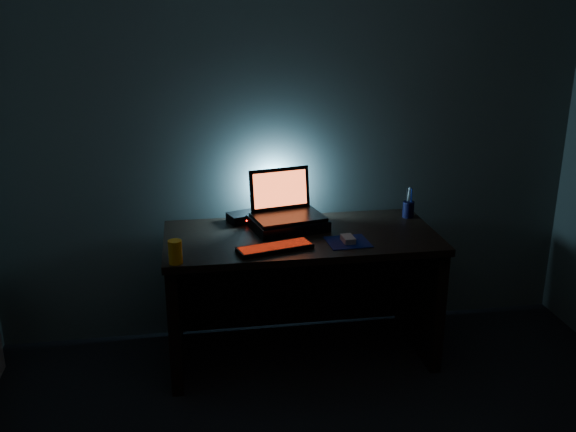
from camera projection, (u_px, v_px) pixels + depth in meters
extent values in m
cube|color=#444E4A|center=(290.00, 131.00, 3.73)|extent=(3.50, 0.00, 2.50)
cube|color=black|center=(301.00, 238.00, 3.54)|extent=(1.50, 0.70, 0.04)
cube|color=black|center=(175.00, 308.00, 3.55)|extent=(0.06, 0.64, 0.71)
cube|color=black|center=(420.00, 291.00, 3.76)|extent=(0.06, 0.64, 0.71)
cube|color=black|center=(291.00, 276.00, 3.97)|extent=(1.38, 0.02, 0.65)
cube|color=black|center=(288.00, 223.00, 3.62)|extent=(0.45, 0.38, 0.06)
cube|color=black|center=(288.00, 217.00, 3.61)|extent=(0.43, 0.33, 0.02)
cube|color=black|center=(280.00, 189.00, 3.68)|extent=(0.36, 0.12, 0.24)
cube|color=#FC4A1A|center=(280.00, 189.00, 3.67)|extent=(0.32, 0.10, 0.20)
cube|color=black|center=(275.00, 248.00, 3.31)|extent=(0.41, 0.22, 0.02)
cube|color=red|center=(275.00, 246.00, 3.31)|extent=(0.39, 0.20, 0.00)
cube|color=#0B134D|center=(348.00, 242.00, 3.42)|extent=(0.23, 0.21, 0.00)
cube|color=gray|center=(348.00, 239.00, 3.41)|extent=(0.07, 0.10, 0.03)
cylinder|color=black|center=(408.00, 209.00, 3.80)|extent=(0.08, 0.08, 0.10)
cylinder|color=#FF9E0D|center=(175.00, 252.00, 3.13)|extent=(0.08, 0.08, 0.12)
cube|color=black|center=(242.00, 218.00, 3.73)|extent=(0.19, 0.17, 0.05)
sphere|color=#FF0C07|center=(247.00, 221.00, 3.67)|extent=(0.01, 0.01, 0.01)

